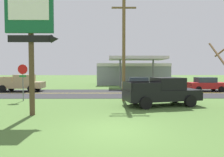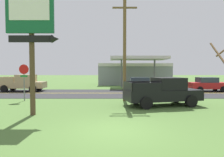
# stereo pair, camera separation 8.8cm
# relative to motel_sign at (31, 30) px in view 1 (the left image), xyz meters

# --- Properties ---
(ground_plane) EXTENTS (180.00, 180.00, 0.00)m
(ground_plane) POSITION_rel_motel_sign_xyz_m (4.39, -2.73, -4.62)
(ground_plane) COLOR #4C7033
(road_asphalt) EXTENTS (140.00, 8.00, 0.02)m
(road_asphalt) POSITION_rel_motel_sign_xyz_m (4.39, 10.27, -4.61)
(road_asphalt) COLOR #2B2B2D
(road_asphalt) RESTS_ON ground
(road_centre_line) EXTENTS (126.00, 0.20, 0.01)m
(road_centre_line) POSITION_rel_motel_sign_xyz_m (4.39, 10.27, -4.60)
(road_centre_line) COLOR gold
(road_centre_line) RESTS_ON road_asphalt
(motel_sign) EXTENTS (2.83, 0.54, 6.74)m
(motel_sign) POSITION_rel_motel_sign_xyz_m (0.00, 0.00, 0.00)
(motel_sign) COLOR brown
(motel_sign) RESTS_ON ground
(stop_sign) EXTENTS (0.80, 0.08, 2.95)m
(stop_sign) POSITION_rel_motel_sign_xyz_m (-2.76, 5.08, -2.59)
(stop_sign) COLOR slate
(stop_sign) RESTS_ON ground
(utility_pole) EXTENTS (2.18, 0.26, 8.75)m
(utility_pole) POSITION_rel_motel_sign_xyz_m (5.33, 5.15, 0.09)
(utility_pole) COLOR brown
(utility_pole) RESTS_ON ground
(gas_station) EXTENTS (12.00, 11.50, 4.40)m
(gas_station) POSITION_rel_motel_sign_xyz_m (8.09, 23.43, -2.68)
(gas_station) COLOR gray
(gas_station) RESTS_ON ground
(pickup_black_parked_on_lawn) EXTENTS (5.51, 3.08, 1.96)m
(pickup_black_parked_on_lawn) POSITION_rel_motel_sign_xyz_m (7.90, 2.99, -3.66)
(pickup_black_parked_on_lawn) COLOR black
(pickup_black_parked_on_lawn) RESTS_ON ground
(pickup_tan_on_road) EXTENTS (5.20, 2.24, 1.96)m
(pickup_tan_on_road) POSITION_rel_motel_sign_xyz_m (-6.13, 12.27, -3.66)
(pickup_tan_on_road) COLOR tan
(pickup_tan_on_road) RESTS_ON ground
(car_red_mid_lane) EXTENTS (4.20, 2.00, 1.64)m
(car_red_mid_lane) POSITION_rel_motel_sign_xyz_m (15.54, 12.27, -3.79)
(car_red_mid_lane) COLOR red
(car_red_mid_lane) RESTS_ON ground
(car_grey_far_lane) EXTENTS (4.20, 2.00, 1.64)m
(car_grey_far_lane) POSITION_rel_motel_sign_xyz_m (7.65, 12.27, -3.79)
(car_grey_far_lane) COLOR slate
(car_grey_far_lane) RESTS_ON ground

